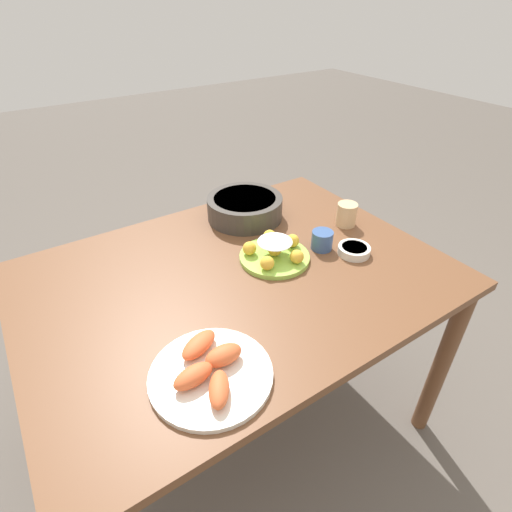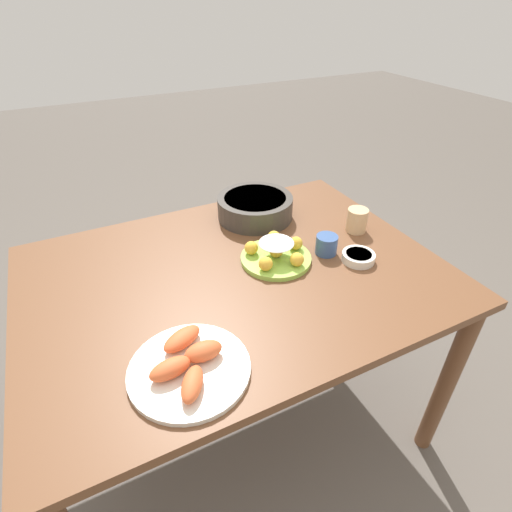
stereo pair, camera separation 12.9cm
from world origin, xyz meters
The scene contains 8 objects.
ground_plane centered at (0.00, 0.00, 0.00)m, with size 12.00×12.00×0.00m, color #5B544C.
dining_table centered at (0.00, 0.00, 0.67)m, with size 1.32×0.97×0.77m.
cake_plate centered at (0.15, 0.00, 0.80)m, with size 0.24×0.24×0.08m.
serving_bowl centered at (0.22, 0.30, 0.82)m, with size 0.29×0.29×0.09m.
sauce_bowl centered at (0.39, -0.12, 0.79)m, with size 0.11×0.11×0.03m.
seafood_platter centered at (-0.26, -0.31, 0.79)m, with size 0.29×0.29×0.06m.
cup_near centered at (0.51, 0.04, 0.82)m, with size 0.08×0.08×0.09m.
cup_far centered at (0.32, -0.04, 0.81)m, with size 0.07×0.07×0.07m.
Camera 2 is at (-0.40, -0.95, 1.55)m, focal length 28.00 mm.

